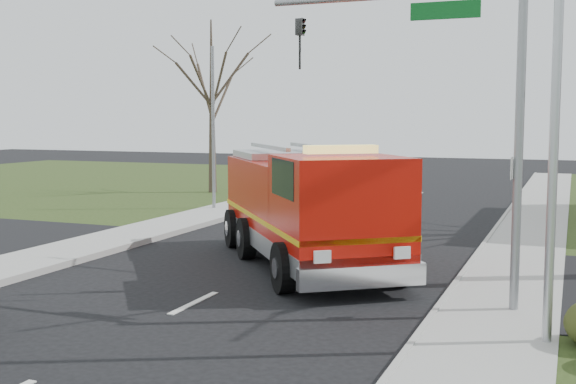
% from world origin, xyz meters
% --- Properties ---
extents(ground, '(120.00, 120.00, 0.00)m').
position_xyz_m(ground, '(0.00, 0.00, 0.00)').
color(ground, black).
rests_on(ground, ground).
extents(sidewalk_right, '(2.40, 80.00, 0.15)m').
position_xyz_m(sidewalk_right, '(6.20, 0.00, 0.07)').
color(sidewalk_right, '#A0A19B').
rests_on(sidewalk_right, ground).
extents(bare_tree_left, '(4.50, 4.50, 9.00)m').
position_xyz_m(bare_tree_left, '(-10.00, 20.00, 5.56)').
color(bare_tree_left, '#392B21').
rests_on(bare_tree_left, ground).
extents(traffic_signal_mast, '(5.29, 0.18, 6.80)m').
position_xyz_m(traffic_signal_mast, '(5.21, 1.50, 4.71)').
color(traffic_signal_mast, gray).
rests_on(traffic_signal_mast, ground).
extents(streetlight_pole, '(1.48, 0.16, 8.40)m').
position_xyz_m(streetlight_pole, '(7.14, -0.50, 4.55)').
color(streetlight_pole, '#B7BABF').
rests_on(streetlight_pole, ground).
extents(utility_pole_far, '(0.14, 0.14, 7.00)m').
position_xyz_m(utility_pole_far, '(-6.80, 14.00, 3.50)').
color(utility_pole_far, gray).
rests_on(utility_pole_far, ground).
extents(fire_engine, '(7.27, 8.39, 3.37)m').
position_xyz_m(fire_engine, '(0.94, 4.61, 1.52)').
color(fire_engine, '#B61008').
rests_on(fire_engine, ground).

